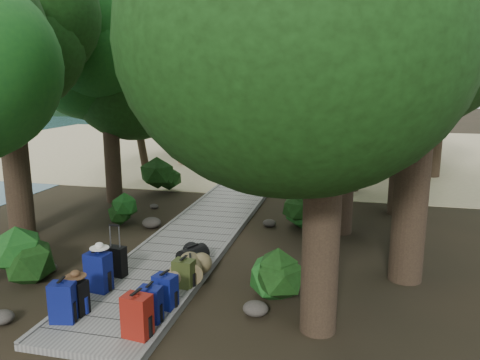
% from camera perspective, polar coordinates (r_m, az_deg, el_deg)
% --- Properties ---
extents(ground, '(120.00, 120.00, 0.00)m').
position_cam_1_polar(ground, '(11.60, -6.02, -7.70)').
color(ground, black).
rests_on(ground, ground).
extents(sand_beach, '(40.00, 22.00, 0.02)m').
position_cam_1_polar(sand_beach, '(26.82, 5.31, 3.72)').
color(sand_beach, tan).
rests_on(sand_beach, ground).
extents(distant_hill, '(32.00, 16.00, 12.00)m').
position_cam_1_polar(distant_hill, '(72.93, -23.74, 8.07)').
color(distant_hill, black).
rests_on(distant_hill, ground).
extents(boardwalk, '(2.00, 12.00, 0.12)m').
position_cam_1_polar(boardwalk, '(12.48, -4.51, -5.94)').
color(boardwalk, gray).
rests_on(boardwalk, ground).
extents(backpack_left_a, '(0.43, 0.34, 0.73)m').
position_cam_1_polar(backpack_left_a, '(8.20, -20.79, -13.54)').
color(backpack_left_a, navy).
rests_on(backpack_left_a, boardwalk).
extents(backpack_left_b, '(0.40, 0.32, 0.65)m').
position_cam_1_polar(backpack_left_b, '(8.40, -19.31, -13.10)').
color(backpack_left_b, black).
rests_on(backpack_left_b, boardwalk).
extents(backpack_left_c, '(0.47, 0.36, 0.80)m').
position_cam_1_polar(backpack_left_c, '(9.08, -16.89, -10.43)').
color(backpack_left_c, navy).
rests_on(backpack_left_c, boardwalk).
extents(backpack_right_a, '(0.45, 0.35, 0.74)m').
position_cam_1_polar(backpack_right_a, '(7.45, -12.44, -15.64)').
color(backpack_right_a, maroon).
rests_on(backpack_right_a, boardwalk).
extents(backpack_right_b, '(0.36, 0.25, 0.64)m').
position_cam_1_polar(backpack_right_b, '(7.85, -10.88, -14.44)').
color(backpack_right_b, navy).
rests_on(backpack_right_b, boardwalk).
extents(backpack_right_c, '(0.42, 0.34, 0.64)m').
position_cam_1_polar(backpack_right_c, '(8.24, -9.11, -13.05)').
color(backpack_right_c, navy).
rests_on(backpack_right_c, boardwalk).
extents(backpack_right_d, '(0.41, 0.32, 0.59)m').
position_cam_1_polar(backpack_right_d, '(8.95, -6.86, -11.07)').
color(backpack_right_d, '#384218').
rests_on(backpack_right_d, boardwalk).
extents(duffel_right_khaki, '(0.66, 0.78, 0.44)m').
position_cam_1_polar(duffel_right_khaki, '(9.27, -6.05, -10.67)').
color(duffel_right_khaki, olive).
rests_on(duffel_right_khaki, boardwalk).
extents(duffel_right_black, '(0.62, 0.73, 0.39)m').
position_cam_1_polar(duffel_right_black, '(9.96, -5.77, -9.16)').
color(duffel_right_black, black).
rests_on(duffel_right_black, boardwalk).
extents(suitcase_on_boardwalk, '(0.42, 0.27, 0.60)m').
position_cam_1_polar(suitcase_on_boardwalk, '(9.67, -14.86, -9.54)').
color(suitcase_on_boardwalk, black).
rests_on(suitcase_on_boardwalk, boardwalk).
extents(lone_suitcase_on_sand, '(0.42, 0.29, 0.61)m').
position_cam_1_polar(lone_suitcase_on_sand, '(18.78, 2.83, 1.08)').
color(lone_suitcase_on_sand, black).
rests_on(lone_suitcase_on_sand, sand_beach).
extents(hat_brown, '(0.35, 0.35, 0.11)m').
position_cam_1_polar(hat_brown, '(8.25, -19.44, -10.71)').
color(hat_brown, '#51351E').
rests_on(hat_brown, backpack_left_b).
extents(hat_white, '(0.35, 0.35, 0.12)m').
position_cam_1_polar(hat_white, '(8.95, -16.80, -7.61)').
color(hat_white, silver).
rests_on(hat_white, backpack_left_c).
extents(kayak, '(1.78, 3.50, 0.34)m').
position_cam_1_polar(kayak, '(22.62, -6.16, 2.59)').
color(kayak, '#A81D0E').
rests_on(kayak, sand_beach).
extents(sun_lounger, '(1.09, 2.11, 0.65)m').
position_cam_1_polar(sun_lounger, '(20.79, 13.62, 1.90)').
color(sun_lounger, silver).
rests_on(sun_lounger, sand_beach).
extents(tree_right_a, '(4.98, 4.98, 8.30)m').
position_cam_1_polar(tree_right_a, '(6.94, 10.64, 13.78)').
color(tree_right_a, black).
rests_on(tree_right_a, ground).
extents(tree_right_b, '(5.27, 5.27, 9.40)m').
position_cam_1_polar(tree_right_b, '(9.40, 21.49, 16.08)').
color(tree_right_b, black).
rests_on(tree_right_b, ground).
extents(tree_right_c, '(4.81, 4.81, 8.32)m').
position_cam_1_polar(tree_right_c, '(12.00, 13.01, 12.96)').
color(tree_right_c, black).
rests_on(tree_right_c, ground).
extents(tree_right_d, '(5.31, 5.31, 9.73)m').
position_cam_1_polar(tree_right_d, '(14.28, 20.13, 15.21)').
color(tree_right_d, black).
rests_on(tree_right_d, ground).
extents(tree_right_e, '(5.42, 5.42, 9.76)m').
position_cam_1_polar(tree_right_e, '(16.93, 13.90, 15.04)').
color(tree_right_e, black).
rests_on(tree_right_e, ground).
extents(tree_right_f, '(5.60, 5.60, 10.00)m').
position_cam_1_polar(tree_right_f, '(20.52, 23.33, 14.20)').
color(tree_right_f, black).
rests_on(tree_right_f, ground).
extents(tree_left_b, '(5.12, 5.12, 9.21)m').
position_cam_1_polar(tree_left_b, '(12.90, -26.78, 13.92)').
color(tree_left_b, black).
rests_on(tree_left_b, ground).
extents(tree_left_c, '(4.24, 4.24, 7.37)m').
position_cam_1_polar(tree_left_c, '(15.43, -15.75, 10.82)').
color(tree_left_c, black).
rests_on(tree_left_c, ground).
extents(tree_back_a, '(4.92, 4.92, 8.51)m').
position_cam_1_polar(tree_back_a, '(26.13, 1.27, 12.88)').
color(tree_back_a, black).
rests_on(tree_back_a, ground).
extents(tree_back_b, '(5.73, 5.73, 10.23)m').
position_cam_1_polar(tree_back_b, '(27.00, 8.93, 14.54)').
color(tree_back_b, black).
rests_on(tree_back_b, ground).
extents(tree_back_c, '(5.37, 5.37, 9.66)m').
position_cam_1_polar(tree_back_c, '(25.38, 17.32, 13.67)').
color(tree_back_c, black).
rests_on(tree_back_c, ground).
extents(tree_back_d, '(4.28, 4.28, 7.13)m').
position_cam_1_polar(tree_back_d, '(26.09, -7.49, 11.26)').
color(tree_back_d, black).
rests_on(tree_back_d, ground).
extents(palm_right_a, '(4.68, 4.68, 7.97)m').
position_cam_1_polar(palm_right_a, '(16.81, 11.82, 12.12)').
color(palm_right_a, '#1A4212').
rests_on(palm_right_a, ground).
extents(palm_right_b, '(4.18, 4.18, 8.07)m').
position_cam_1_polar(palm_right_b, '(21.27, 18.02, 11.87)').
color(palm_right_b, '#1A4212').
rests_on(palm_right_b, ground).
extents(palm_right_c, '(4.95, 4.95, 7.88)m').
position_cam_1_polar(palm_right_c, '(22.88, 9.80, 12.02)').
color(palm_right_c, '#1A4212').
rests_on(palm_right_c, ground).
extents(palm_left_a, '(4.14, 4.14, 6.59)m').
position_cam_1_polar(palm_left_a, '(18.75, -12.34, 9.96)').
color(palm_left_a, '#1A4212').
rests_on(palm_left_a, ground).
extents(rock_left_a, '(0.40, 0.36, 0.22)m').
position_cam_1_polar(rock_left_a, '(8.90, -27.05, -14.68)').
color(rock_left_a, '#4C473F').
rests_on(rock_left_a, ground).
extents(rock_left_b, '(0.35, 0.31, 0.19)m').
position_cam_1_polar(rock_left_b, '(10.66, -22.25, -9.86)').
color(rock_left_b, '#4C473F').
rests_on(rock_left_b, ground).
extents(rock_left_c, '(0.52, 0.47, 0.29)m').
position_cam_1_polar(rock_left_c, '(12.90, -10.72, -5.12)').
color(rock_left_c, '#4C473F').
rests_on(rock_left_c, ground).
extents(rock_left_d, '(0.26, 0.24, 0.14)m').
position_cam_1_polar(rock_left_d, '(14.79, -10.43, -3.16)').
color(rock_left_d, '#4C473F').
rests_on(rock_left_d, ground).
extents(rock_right_a, '(0.44, 0.40, 0.24)m').
position_cam_1_polar(rock_right_a, '(8.24, 1.91, -15.38)').
color(rock_right_a, '#4C473F').
rests_on(rock_right_a, ground).
extents(rock_right_b, '(0.50, 0.45, 0.27)m').
position_cam_1_polar(rock_right_b, '(9.57, 4.06, -11.20)').
color(rock_right_b, '#4C473F').
rests_on(rock_right_b, ground).
extents(rock_right_c, '(0.36, 0.33, 0.20)m').
position_cam_1_polar(rock_right_c, '(12.81, 3.59, -5.25)').
color(rock_right_c, '#4C473F').
rests_on(rock_right_c, ground).
extents(shrub_left_a, '(1.13, 1.13, 1.02)m').
position_cam_1_polar(shrub_left_a, '(10.30, -24.69, -8.38)').
color(shrub_left_a, '#174F1A').
rests_on(shrub_left_a, ground).
extents(shrub_left_b, '(0.94, 0.94, 0.85)m').
position_cam_1_polar(shrub_left_b, '(13.33, -13.67, -3.44)').
color(shrub_left_b, '#174F1A').
rests_on(shrub_left_b, ground).
extents(shrub_left_c, '(1.33, 1.33, 1.20)m').
position_cam_1_polar(shrub_left_c, '(16.85, -9.37, 0.61)').
color(shrub_left_c, '#174F1A').
rests_on(shrub_left_c, ground).
extents(shrub_right_a, '(1.08, 1.08, 0.97)m').
position_cam_1_polar(shrub_right_a, '(8.57, 3.85, -11.56)').
color(shrub_right_a, '#174F1A').
rests_on(shrub_right_a, ground).
extents(shrub_right_b, '(1.26, 1.26, 1.14)m').
position_cam_1_polar(shrub_right_b, '(12.72, 8.18, -3.28)').
color(shrub_right_b, '#174F1A').
rests_on(shrub_right_b, ground).
extents(shrub_right_c, '(0.87, 0.87, 0.78)m').
position_cam_1_polar(shrub_right_c, '(16.50, 6.04, -0.28)').
color(shrub_right_c, '#174F1A').
rests_on(shrub_right_c, ground).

